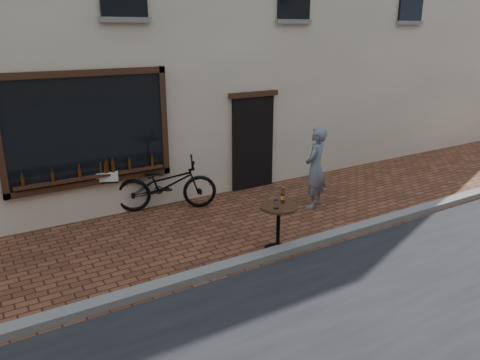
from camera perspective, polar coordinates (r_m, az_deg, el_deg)
ground at (r=7.82m, az=3.74°, el=-10.20°), size 90.00×90.00×0.00m
kerb at (r=7.94m, az=2.91°, el=-9.24°), size 90.00×0.25×0.12m
cargo_bicycle at (r=10.00m, az=-9.19°, el=-0.48°), size 2.51×1.49×1.19m
bistro_table at (r=8.04m, az=4.72°, el=-4.72°), size 0.65×0.65×1.12m
pedestrian at (r=10.05m, az=9.19°, el=1.47°), size 0.76×0.67×1.75m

